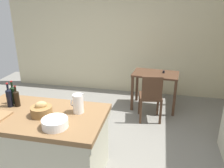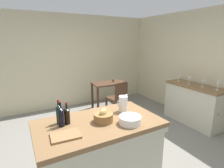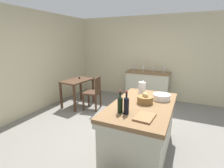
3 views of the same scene
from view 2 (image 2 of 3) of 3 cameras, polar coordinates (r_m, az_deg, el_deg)
The scene contains 18 objects.
ground_plane at distance 3.32m, azimuth -1.26°, elevation -21.02°, with size 6.76×6.76×0.00m, color slate.
wall_back at distance 5.20m, azimuth -14.83°, elevation 6.94°, with size 5.32×0.12×2.60m, color beige.
wall_right at distance 4.58m, azimuth 28.97°, elevation 4.72°, with size 0.12×5.20×2.60m, color beige.
island_table at distance 2.57m, azimuth -4.12°, elevation -20.08°, with size 1.62×0.92×0.87m.
side_cabinet at distance 4.53m, azimuth 24.76°, elevation -5.94°, with size 0.52×1.33×0.91m.
writing_desk at distance 4.89m, azimuth -0.98°, elevation -0.94°, with size 0.95×0.64×0.81m.
wooden_chair at distance 4.43m, azimuth 1.88°, elevation -4.43°, with size 0.46×0.46×0.91m.
pitcher at distance 2.63m, azimuth 3.58°, elevation -6.36°, with size 0.17×0.13×0.28m.
wash_bowl at distance 2.30m, azimuth 5.89°, elevation -11.49°, with size 0.29×0.29×0.10m, color white.
bread_basket at distance 2.34m, azimuth -2.79°, elevation -10.57°, with size 0.25×0.25×0.18m.
cutting_board at distance 2.10m, azimuth -14.80°, elevation -15.84°, with size 0.32×0.23×0.02m, color olive.
wine_bottle_dark at distance 2.33m, azimuth -14.35°, elevation -9.81°, with size 0.07×0.07×0.28m.
wine_bottle_amber at distance 2.36m, azimuth -16.77°, elevation -9.27°, with size 0.07×0.07×0.32m.
wine_bottle_green at distance 2.28m, azimuth -16.19°, elevation -10.06°, with size 0.07×0.07×0.33m.
wine_glass_far_left at distance 4.18m, azimuth 31.08°, elevation -0.04°, with size 0.07×0.07×0.18m.
wine_glass_left at distance 4.30m, azimuth 27.42°, elevation 0.60°, with size 0.07×0.07×0.16m.
wine_glass_middle at distance 4.42m, azimuth 23.70°, elevation 1.58°, with size 0.07×0.07×0.19m.
wine_glass_right at distance 4.63m, azimuth 20.84°, elevation 2.11°, with size 0.07×0.07×0.16m.
Camera 2 is at (-1.25, -2.41, 1.91)m, focal length 28.25 mm.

